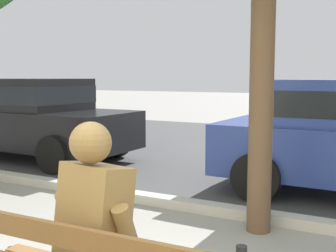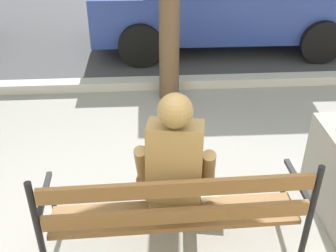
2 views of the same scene
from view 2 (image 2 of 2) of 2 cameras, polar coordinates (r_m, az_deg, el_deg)
curb_stone at (r=5.56m, az=-1.36°, el=5.91°), size 60.00×0.20×0.12m
park_bench at (r=2.87m, az=0.99°, el=-11.04°), size 1.81×0.57×0.95m
bronze_statue_seated at (r=2.95m, az=1.47°, el=-6.48°), size 0.73×0.79×1.37m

